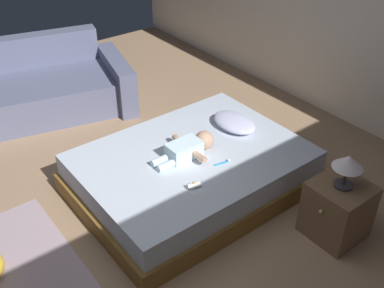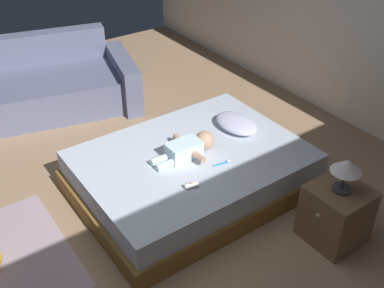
{
  "view_description": "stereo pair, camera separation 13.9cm",
  "coord_description": "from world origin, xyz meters",
  "px_view_note": "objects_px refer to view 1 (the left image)",
  "views": [
    {
      "loc": [
        2.5,
        -1.23,
        2.72
      ],
      "look_at": [
        -0.13,
        0.8,
        0.5
      ],
      "focal_mm": 42.94,
      "sensor_mm": 36.0,
      "label": 1
    },
    {
      "loc": [
        2.58,
        -1.12,
        2.72
      ],
      "look_at": [
        -0.13,
        0.8,
        0.5
      ],
      "focal_mm": 42.94,
      "sensor_mm": 36.0,
      "label": 2
    }
  ],
  "objects_px": {
    "couch": "(31,91)",
    "lamp": "(348,164)",
    "toothbrush": "(223,163)",
    "baby_bottle": "(194,185)",
    "nightstand": "(337,210)",
    "pillow": "(234,122)",
    "baby": "(189,148)",
    "bed": "(192,172)"
  },
  "relations": [
    {
      "from": "couch",
      "to": "lamp",
      "type": "height_order",
      "value": "couch"
    },
    {
      "from": "toothbrush",
      "to": "baby_bottle",
      "type": "relative_size",
      "value": 1.29
    },
    {
      "from": "nightstand",
      "to": "baby_bottle",
      "type": "bearing_deg",
      "value": -132.41
    },
    {
      "from": "lamp",
      "to": "baby_bottle",
      "type": "bearing_deg",
      "value": -132.4
    },
    {
      "from": "pillow",
      "to": "couch",
      "type": "bearing_deg",
      "value": -151.74
    },
    {
      "from": "toothbrush",
      "to": "nightstand",
      "type": "distance_m",
      "value": 1.0
    },
    {
      "from": "toothbrush",
      "to": "baby",
      "type": "bearing_deg",
      "value": -152.16
    },
    {
      "from": "baby",
      "to": "bed",
      "type": "bearing_deg",
      "value": 91.75
    },
    {
      "from": "toothbrush",
      "to": "lamp",
      "type": "xyz_separation_m",
      "value": [
        0.88,
        0.45,
        0.3
      ]
    },
    {
      "from": "nightstand",
      "to": "lamp",
      "type": "xyz_separation_m",
      "value": [
        0.0,
        0.0,
        0.46
      ]
    },
    {
      "from": "couch",
      "to": "baby_bottle",
      "type": "relative_size",
      "value": 20.07
    },
    {
      "from": "pillow",
      "to": "lamp",
      "type": "height_order",
      "value": "lamp"
    },
    {
      "from": "bed",
      "to": "pillow",
      "type": "distance_m",
      "value": 0.65
    },
    {
      "from": "pillow",
      "to": "toothbrush",
      "type": "height_order",
      "value": "pillow"
    },
    {
      "from": "bed",
      "to": "baby_bottle",
      "type": "bearing_deg",
      "value": -35.83
    },
    {
      "from": "nightstand",
      "to": "baby_bottle",
      "type": "height_order",
      "value": "nightstand"
    },
    {
      "from": "couch",
      "to": "nightstand",
      "type": "bearing_deg",
      "value": 18.51
    },
    {
      "from": "bed",
      "to": "toothbrush",
      "type": "height_order",
      "value": "toothbrush"
    },
    {
      "from": "bed",
      "to": "toothbrush",
      "type": "bearing_deg",
      "value": 22.68
    },
    {
      "from": "nightstand",
      "to": "baby_bottle",
      "type": "relative_size",
      "value": 4.13
    },
    {
      "from": "pillow",
      "to": "lamp",
      "type": "bearing_deg",
      "value": -0.99
    },
    {
      "from": "pillow",
      "to": "baby_bottle",
      "type": "height_order",
      "value": "pillow"
    },
    {
      "from": "baby_bottle",
      "to": "nightstand",
      "type": "bearing_deg",
      "value": 47.59
    },
    {
      "from": "pillow",
      "to": "baby_bottle",
      "type": "bearing_deg",
      "value": -60.66
    },
    {
      "from": "pillow",
      "to": "couch",
      "type": "xyz_separation_m",
      "value": [
        -2.2,
        -1.18,
        -0.18
      ]
    },
    {
      "from": "bed",
      "to": "couch",
      "type": "relative_size",
      "value": 0.85
    },
    {
      "from": "pillow",
      "to": "nightstand",
      "type": "bearing_deg",
      "value": -0.99
    },
    {
      "from": "bed",
      "to": "nightstand",
      "type": "relative_size",
      "value": 4.12
    },
    {
      "from": "toothbrush",
      "to": "lamp",
      "type": "height_order",
      "value": "lamp"
    },
    {
      "from": "toothbrush",
      "to": "couch",
      "type": "distance_m",
      "value": 2.68
    },
    {
      "from": "bed",
      "to": "nightstand",
      "type": "distance_m",
      "value": 1.29
    },
    {
      "from": "lamp",
      "to": "pillow",
      "type": "bearing_deg",
      "value": 179.01
    },
    {
      "from": "baby",
      "to": "nightstand",
      "type": "bearing_deg",
      "value": 27.45
    },
    {
      "from": "toothbrush",
      "to": "pillow",
      "type": "bearing_deg",
      "value": 129.1
    },
    {
      "from": "baby",
      "to": "toothbrush",
      "type": "bearing_deg",
      "value": 27.84
    },
    {
      "from": "pillow",
      "to": "toothbrush",
      "type": "bearing_deg",
      "value": -50.9
    },
    {
      "from": "pillow",
      "to": "toothbrush",
      "type": "relative_size",
      "value": 3.11
    },
    {
      "from": "baby",
      "to": "couch",
      "type": "bearing_deg",
      "value": -166.4
    },
    {
      "from": "baby",
      "to": "pillow",
      "type": "bearing_deg",
      "value": 99.65
    },
    {
      "from": "baby",
      "to": "couch",
      "type": "distance_m",
      "value": 2.38
    },
    {
      "from": "baby_bottle",
      "to": "lamp",
      "type": "bearing_deg",
      "value": 47.6
    },
    {
      "from": "couch",
      "to": "baby_bottle",
      "type": "height_order",
      "value": "couch"
    }
  ]
}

